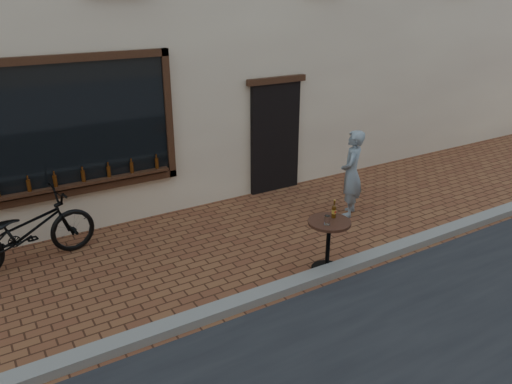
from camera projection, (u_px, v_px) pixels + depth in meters
ground at (297, 297)px, 6.76m from camera, size 90.00×90.00×0.00m
kerb at (288, 286)px, 6.89m from camera, size 90.00×0.25×0.12m
cargo_bicycle at (23, 232)px, 7.35m from camera, size 2.45×1.05×1.16m
bistro_table at (329, 235)px, 7.21m from camera, size 0.62×0.62×1.07m
pedestrian at (352, 174)px, 8.96m from camera, size 0.69×0.66×1.59m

